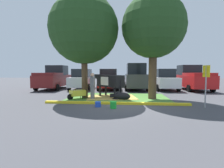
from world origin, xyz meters
name	(u,v)px	position (x,y,z in m)	size (l,w,h in m)	color
ground_plane	(120,105)	(0.00, 0.00, 0.00)	(80.00, 80.00, 0.00)	#424247
grass_island	(118,97)	(-0.26, 2.41, 0.01)	(6.58, 4.36, 0.02)	#477A33
curb_yellow	(116,103)	(-0.26, 0.07, 0.06)	(7.78, 0.24, 0.12)	yellow
hay_bedding	(112,97)	(-0.70, 2.37, 0.03)	(3.20, 2.40, 0.04)	tan
shade_tree_left	(84,30)	(-2.47, 2.11, 4.48)	(4.50, 4.50, 6.75)	#4C3823
shade_tree_right	(153,27)	(1.95, 2.05, 4.53)	(3.96, 3.96, 6.55)	#4C3823
cow_holstein	(109,81)	(-0.90, 2.65, 1.10)	(2.38, 2.58, 1.55)	black
calf_lying	(121,96)	(-0.02, 1.48, 0.24)	(1.33, 0.72, 0.48)	black
person_handler	(92,85)	(-1.82, 1.52, 0.90)	(0.34, 0.49, 1.67)	slate
wheelbarrow	(77,93)	(-2.80, 1.53, 0.39)	(1.39, 1.30, 0.63)	gold
parking_sign	(206,78)	(4.13, -0.34, 1.44)	(0.16, 0.43, 2.04)	#99999E
bucket_blue	(98,104)	(-1.08, -0.68, 0.13)	(0.31, 0.31, 0.26)	blue
bucket_green	(113,105)	(-0.30, -0.94, 0.17)	(0.33, 0.33, 0.32)	green
pickup_truck_maroon	(54,78)	(-7.10, 7.68, 1.11)	(2.40, 5.48, 2.42)	maroon
sedan_blue	(82,79)	(-4.18, 7.64, 0.98)	(2.17, 4.47, 2.02)	silver
sedan_red	(109,79)	(-1.49, 7.78, 0.98)	(2.17, 4.47, 2.02)	red
suv_dark_grey	(135,77)	(1.12, 7.73, 1.27)	(2.27, 4.68, 2.52)	#3D3D42
hatchback_white	(164,80)	(3.89, 7.78, 0.98)	(2.17, 4.47, 2.02)	silver
pickup_truck_black	(192,78)	(6.60, 8.09, 1.11)	(2.40, 5.48, 2.42)	red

